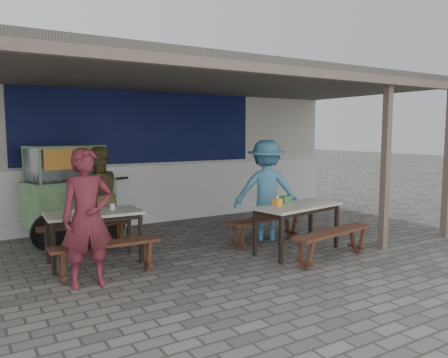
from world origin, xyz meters
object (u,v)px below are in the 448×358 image
bench_right_street (333,238)px  patron_wall_side (98,196)px  bench_left_wall (85,231)px  bench_left_street (106,251)px  condiment_bowl (76,212)px  donation_box (285,200)px  patron_right_table (266,190)px  tissue_box (277,202)px  table_right (298,210)px  table_left (94,217)px  condiment_jar (112,206)px  bench_right_wall (266,224)px  vendor_cart (69,189)px  patron_street_side (87,218)px

bench_right_street → patron_wall_side: size_ratio=0.97×
bench_left_wall → bench_left_street: bearing=-90.0°
condiment_bowl → donation_box: bearing=-15.4°
bench_left_wall → patron_right_table: (2.91, -0.83, 0.54)m
bench_left_wall → tissue_box: 3.04m
table_right → bench_left_wall: bearing=139.3°
tissue_box → condiment_bowl: size_ratio=0.68×
table_left → condiment_jar: bearing=16.5°
bench_right_street → bench_left_street: bearing=151.3°
table_left → patron_wall_side: 1.06m
bench_left_street → tissue_box: bearing=-4.1°
tissue_box → patron_right_table: bearing=63.9°
bench_left_wall → condiment_jar: size_ratio=17.40×
bench_right_street → donation_box: bearing=92.3°
donation_box → condiment_bowl: size_ratio=1.04×
bench_right_wall → patron_right_table: size_ratio=0.92×
bench_right_wall → tissue_box: size_ratio=14.18×
table_left → condiment_jar: condiment_jar is taller
bench_right_street → condiment_bowl: (-3.23, 1.71, 0.43)m
bench_right_wall → donation_box: size_ratio=9.22×
bench_left_wall → condiment_jar: 0.79m
table_left → donation_box: size_ratio=7.69×
bench_left_wall → vendor_cart: (-0.03, 0.94, 0.56)m
tissue_box → bench_left_wall: bearing=147.1°
tissue_box → bench_left_street: bearing=173.4°
condiment_bowl → patron_wall_side: bearing=59.8°
tissue_box → donation_box: bearing=25.2°
patron_wall_side → vendor_cart: bearing=-74.6°
vendor_cart → table_right: bearing=-58.0°
table_left → bench_left_wall: bearing=90.0°
patron_street_side → donation_box: patron_street_side is taller
patron_wall_side → condiment_jar: bearing=74.3°
patron_street_side → patron_right_table: patron_right_table is taller
table_right → table_left: bearing=150.3°
bench_left_street → condiment_bowl: condiment_bowl is taller
patron_right_table → bench_left_wall: bearing=15.9°
table_left → bench_right_street: bearing=-27.3°
bench_left_wall → condiment_bowl: size_ratio=8.49×
table_right → bench_right_street: 0.74m
bench_right_street → condiment_bowl: 3.68m
table_right → bench_right_street: size_ratio=0.98×
bench_right_street → patron_wall_side: patron_wall_side is taller
patron_right_table → tissue_box: 0.89m
bench_left_wall → donation_box: 3.19m
vendor_cart → condiment_bowl: 1.62m
table_right → condiment_bowl: (-3.12, 1.06, 0.10)m
bench_left_street → tissue_box: (2.57, -0.30, 0.47)m
patron_street_side → tissue_box: (2.86, -0.07, -0.04)m
bench_right_street → bench_right_wall: size_ratio=1.00×
vendor_cart → patron_wall_side: size_ratio=1.19×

